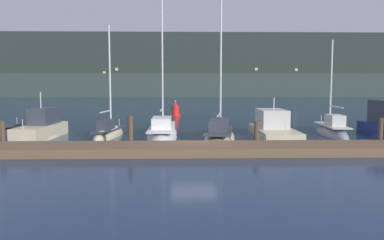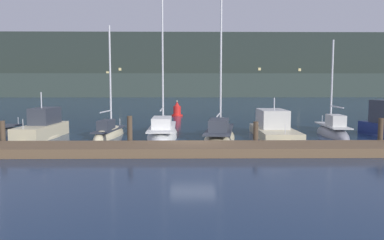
{
  "view_description": "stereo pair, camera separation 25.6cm",
  "coord_description": "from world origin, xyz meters",
  "px_view_note": "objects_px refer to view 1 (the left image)",
  "views": [
    {
      "loc": [
        -0.6,
        -20.38,
        3.46
      ],
      "look_at": [
        0.0,
        3.88,
        1.2
      ],
      "focal_mm": 35.0,
      "sensor_mm": 36.0,
      "label": 1
    },
    {
      "loc": [
        -0.35,
        -20.38,
        3.46
      ],
      "look_at": [
        0.0,
        3.88,
        1.2
      ],
      "focal_mm": 35.0,
      "sensor_mm": 36.0,
      "label": 2
    }
  ],
  "objects_px": {
    "motorboat_berth_7": "(273,132)",
    "channel_buoy": "(175,110)",
    "sailboat_berth_6": "(220,137)",
    "sailboat_berth_5": "(162,134)",
    "sailboat_berth_4": "(109,135)",
    "motorboat_berth_3": "(42,132)",
    "sailboat_berth_8": "(332,133)"
  },
  "relations": [
    {
      "from": "motorboat_berth_7",
      "to": "channel_buoy",
      "type": "distance_m",
      "value": 18.41
    },
    {
      "from": "sailboat_berth_6",
      "to": "sailboat_berth_5",
      "type": "bearing_deg",
      "value": 158.95
    },
    {
      "from": "sailboat_berth_4",
      "to": "motorboat_berth_7",
      "type": "distance_m",
      "value": 11.1
    },
    {
      "from": "sailboat_berth_4",
      "to": "sailboat_berth_6",
      "type": "distance_m",
      "value": 7.44
    },
    {
      "from": "sailboat_berth_5",
      "to": "motorboat_berth_7",
      "type": "bearing_deg",
      "value": -2.93
    },
    {
      "from": "motorboat_berth_3",
      "to": "channel_buoy",
      "type": "distance_m",
      "value": 19.37
    },
    {
      "from": "sailboat_berth_4",
      "to": "sailboat_berth_8",
      "type": "xyz_separation_m",
      "value": [
        15.29,
        0.43,
        0.02
      ]
    },
    {
      "from": "sailboat_berth_5",
      "to": "sailboat_berth_8",
      "type": "height_order",
      "value": "sailboat_berth_5"
    },
    {
      "from": "sailboat_berth_5",
      "to": "sailboat_berth_8",
      "type": "xyz_separation_m",
      "value": [
        11.71,
        0.11,
        0.01
      ]
    },
    {
      "from": "motorboat_berth_3",
      "to": "channel_buoy",
      "type": "xyz_separation_m",
      "value": [
        8.43,
        17.44,
        0.24
      ]
    },
    {
      "from": "sailboat_berth_5",
      "to": "sailboat_berth_8",
      "type": "distance_m",
      "value": 11.71
    },
    {
      "from": "motorboat_berth_7",
      "to": "sailboat_berth_8",
      "type": "height_order",
      "value": "sailboat_berth_8"
    },
    {
      "from": "sailboat_berth_4",
      "to": "motorboat_berth_7",
      "type": "height_order",
      "value": "sailboat_berth_4"
    },
    {
      "from": "motorboat_berth_3",
      "to": "sailboat_berth_4",
      "type": "bearing_deg",
      "value": 6.1
    },
    {
      "from": "sailboat_berth_4",
      "to": "channel_buoy",
      "type": "xyz_separation_m",
      "value": [
        4.14,
        16.98,
        0.51
      ]
    },
    {
      "from": "sailboat_berth_5",
      "to": "sailboat_berth_6",
      "type": "bearing_deg",
      "value": -21.05
    },
    {
      "from": "sailboat_berth_4",
      "to": "sailboat_berth_5",
      "type": "bearing_deg",
      "value": 5.16
    },
    {
      "from": "sailboat_berth_4",
      "to": "sailboat_berth_6",
      "type": "height_order",
      "value": "sailboat_berth_6"
    },
    {
      "from": "sailboat_berth_5",
      "to": "motorboat_berth_3",
      "type": "bearing_deg",
      "value": -174.32
    },
    {
      "from": "motorboat_berth_3",
      "to": "sailboat_berth_5",
      "type": "bearing_deg",
      "value": 5.68
    },
    {
      "from": "sailboat_berth_8",
      "to": "channel_buoy",
      "type": "distance_m",
      "value": 19.96
    },
    {
      "from": "motorboat_berth_3",
      "to": "sailboat_berth_6",
      "type": "xyz_separation_m",
      "value": [
        11.65,
        -0.67,
        -0.24
      ]
    },
    {
      "from": "motorboat_berth_7",
      "to": "channel_buoy",
      "type": "bearing_deg",
      "value": 112.21
    },
    {
      "from": "motorboat_berth_7",
      "to": "channel_buoy",
      "type": "height_order",
      "value": "motorboat_berth_7"
    },
    {
      "from": "sailboat_berth_5",
      "to": "sailboat_berth_8",
      "type": "relative_size",
      "value": 1.59
    },
    {
      "from": "sailboat_berth_5",
      "to": "sailboat_berth_8",
      "type": "bearing_deg",
      "value": 0.52
    },
    {
      "from": "sailboat_berth_4",
      "to": "motorboat_berth_7",
      "type": "xyz_separation_m",
      "value": [
        11.1,
        -0.06,
        0.21
      ]
    },
    {
      "from": "motorboat_berth_3",
      "to": "sailboat_berth_8",
      "type": "height_order",
      "value": "sailboat_berth_8"
    },
    {
      "from": "motorboat_berth_3",
      "to": "channel_buoy",
      "type": "height_order",
      "value": "motorboat_berth_3"
    },
    {
      "from": "sailboat_berth_5",
      "to": "sailboat_berth_6",
      "type": "distance_m",
      "value": 4.05
    },
    {
      "from": "sailboat_berth_8",
      "to": "channel_buoy",
      "type": "relative_size",
      "value": 4.16
    },
    {
      "from": "sailboat_berth_5",
      "to": "motorboat_berth_7",
      "type": "relative_size",
      "value": 1.59
    }
  ]
}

